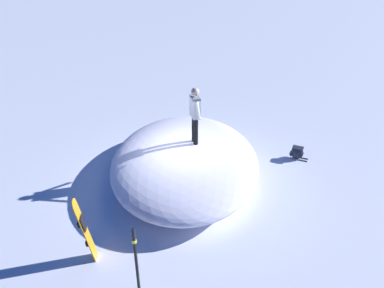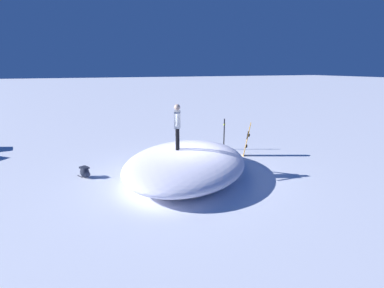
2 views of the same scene
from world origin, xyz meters
TOP-DOWN VIEW (x-y plane):
  - ground at (0.00, 0.00)m, footprint 240.00×240.00m
  - snow_mound at (-0.38, -0.08)m, footprint 7.25×7.57m
  - snowboarder_standing at (-0.65, 0.07)m, footprint 0.46×0.99m
  - snowboard_primary_upright at (3.35, 1.50)m, footprint 0.40×0.40m
  - backpack_near at (-4.01, 1.31)m, footprint 0.50×0.65m
  - trail_marker_pole at (2.85, 2.92)m, footprint 0.10×0.10m

SIDE VIEW (x-z plane):
  - ground at x=0.00m, z-range 0.00..0.00m
  - backpack_near at x=-4.01m, z-range 0.01..0.44m
  - snow_mound at x=-0.38m, z-range 0.00..1.11m
  - snowboard_primary_upright at x=3.35m, z-range 0.03..1.66m
  - trail_marker_pole at x=2.85m, z-range 0.04..1.65m
  - snowboarder_standing at x=-0.65m, z-range 1.24..2.95m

